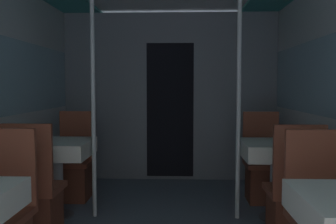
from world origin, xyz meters
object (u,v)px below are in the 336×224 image
at_px(chair_left_near_1, 36,204).
at_px(dining_table_right_1, 276,154).
at_px(dining_table_left_1, 57,152).
at_px(support_pole_left_1, 93,102).
at_px(chair_right_near_1, 292,207).
at_px(chair_right_far_1, 263,175).
at_px(chair_left_far_1, 74,173).
at_px(support_pole_right_1, 239,102).

xyz_separation_m(chair_left_near_1, dining_table_right_1, (2.14, 0.56, 0.34)).
height_order(dining_table_left_1, support_pole_left_1, support_pole_left_1).
relative_size(support_pole_left_1, dining_table_right_1, 3.03).
xyz_separation_m(chair_right_near_1, chair_right_far_1, (0.00, 1.12, 0.00)).
distance_m(dining_table_left_1, chair_right_far_1, 2.24).
distance_m(support_pole_left_1, chair_right_near_1, 2.04).
xyz_separation_m(chair_left_far_1, chair_right_near_1, (2.14, -1.12, 0.00)).
bearing_deg(dining_table_left_1, dining_table_right_1, 0.00).
height_order(chair_left_far_1, support_pole_left_1, support_pole_left_1).
bearing_deg(chair_left_near_1, chair_right_far_1, 27.61).
bearing_deg(support_pole_left_1, dining_table_right_1, 0.00).
bearing_deg(dining_table_right_1, support_pole_right_1, 180.00).
bearing_deg(chair_right_near_1, dining_table_right_1, 90.00).
distance_m(chair_left_far_1, chair_right_far_1, 2.14).
bearing_deg(support_pole_right_1, dining_table_right_1, 0.00).
height_order(support_pole_left_1, chair_right_near_1, support_pole_left_1).
distance_m(chair_left_near_1, dining_table_right_1, 2.24).
distance_m(chair_left_near_1, chair_left_far_1, 1.12).
xyz_separation_m(dining_table_right_1, support_pole_right_1, (-0.37, 0.00, 0.50)).
xyz_separation_m(chair_right_near_1, support_pole_right_1, (-0.37, 0.56, 0.84)).
bearing_deg(chair_left_near_1, support_pole_left_1, 56.81).
bearing_deg(chair_left_far_1, chair_right_near_1, 152.39).
height_order(dining_table_left_1, chair_right_near_1, chair_right_near_1).
bearing_deg(chair_right_near_1, support_pole_left_1, 162.49).
xyz_separation_m(support_pole_left_1, support_pole_right_1, (1.41, 0.00, 0.00)).
xyz_separation_m(dining_table_left_1, chair_left_near_1, (0.00, -0.56, -0.34)).
xyz_separation_m(chair_left_far_1, chair_right_far_1, (2.14, 0.00, 0.00)).
bearing_deg(dining_table_left_1, chair_left_far_1, 90.00).
height_order(chair_right_far_1, support_pole_right_1, support_pole_right_1).
bearing_deg(support_pole_right_1, chair_left_near_1, -162.49).
relative_size(chair_left_far_1, dining_table_right_1, 1.32).
height_order(chair_left_far_1, chair_right_near_1, same).
xyz_separation_m(dining_table_right_1, chair_right_near_1, (0.00, -0.56, -0.34)).
bearing_deg(dining_table_left_1, chair_right_near_1, -14.65).
relative_size(dining_table_left_1, support_pole_right_1, 0.33).
height_order(dining_table_left_1, chair_left_near_1, chair_left_near_1).
relative_size(chair_right_far_1, support_pole_right_1, 0.44).
relative_size(chair_right_near_1, chair_right_far_1, 1.00).
distance_m(support_pole_left_1, dining_table_right_1, 1.84).
distance_m(dining_table_left_1, chair_left_near_1, 0.65).
relative_size(chair_left_near_1, support_pole_right_1, 0.44).
bearing_deg(chair_left_near_1, support_pole_right_1, 17.51).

